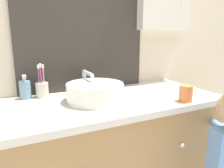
{
  "coord_description": "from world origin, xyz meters",
  "views": [
    {
      "loc": [
        -0.54,
        -0.79,
        1.19
      ],
      "look_at": [
        -0.03,
        0.26,
        0.92
      ],
      "focal_mm": 35.0,
      "sensor_mm": 36.0,
      "label": 1
    }
  ],
  "objects_px": {
    "sink_basin": "(95,91)",
    "toothbrush_holder": "(42,89)",
    "drinking_cup": "(186,93)",
    "soap_dispenser": "(25,89)"
  },
  "relations": [
    {
      "from": "sink_basin",
      "to": "toothbrush_holder",
      "type": "relative_size",
      "value": 1.84
    },
    {
      "from": "sink_basin",
      "to": "drinking_cup",
      "type": "height_order",
      "value": "sink_basin"
    },
    {
      "from": "toothbrush_holder",
      "to": "soap_dispenser",
      "type": "xyz_separation_m",
      "value": [
        -0.09,
        0.01,
        0.0
      ]
    },
    {
      "from": "toothbrush_holder",
      "to": "drinking_cup",
      "type": "height_order",
      "value": "toothbrush_holder"
    },
    {
      "from": "toothbrush_holder",
      "to": "soap_dispenser",
      "type": "height_order",
      "value": "toothbrush_holder"
    },
    {
      "from": "sink_basin",
      "to": "soap_dispenser",
      "type": "bearing_deg",
      "value": 148.9
    },
    {
      "from": "soap_dispenser",
      "to": "drinking_cup",
      "type": "height_order",
      "value": "soap_dispenser"
    },
    {
      "from": "sink_basin",
      "to": "toothbrush_holder",
      "type": "xyz_separation_m",
      "value": [
        -0.26,
        0.2,
        -0.0
      ]
    },
    {
      "from": "toothbrush_holder",
      "to": "sink_basin",
      "type": "bearing_deg",
      "value": -38.52
    },
    {
      "from": "sink_basin",
      "to": "drinking_cup",
      "type": "bearing_deg",
      "value": -27.75
    }
  ]
}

